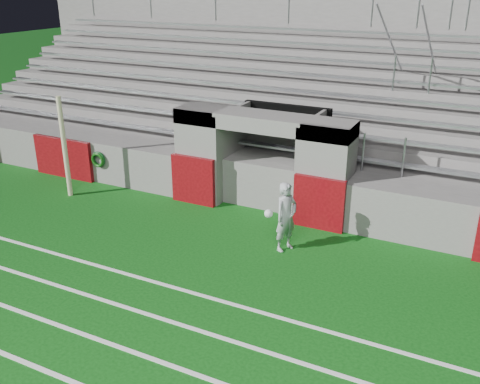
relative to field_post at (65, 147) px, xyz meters
The scene contains 5 objects.
ground 5.78m from the field_post, 19.23° to the right, with size 90.00×90.00×0.00m, color #0B460F.
field_post is the anchor object (origin of this frame).
stadium_structure 8.09m from the field_post, 49.22° to the left, with size 26.00×8.48×5.42m.
goalkeeper_with_ball 6.80m from the field_post, ahead, with size 0.75×0.70×1.63m.
hose_coil 1.28m from the field_post, 80.21° to the left, with size 0.49×0.14×0.49m.
Camera 1 is at (5.44, -8.74, 5.86)m, focal length 40.00 mm.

